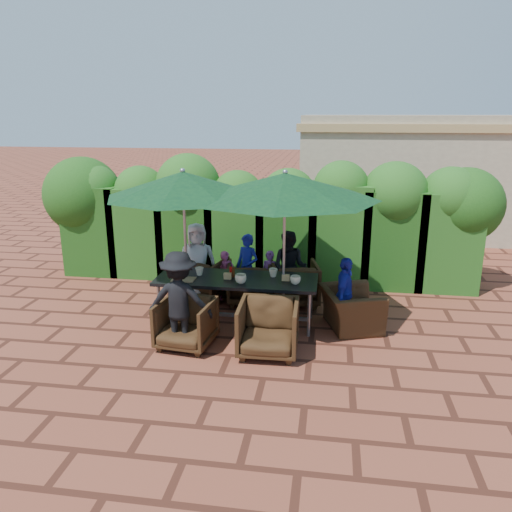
# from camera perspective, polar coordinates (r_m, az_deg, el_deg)

# --- Properties ---
(ground) EXTENTS (80.00, 80.00, 0.00)m
(ground) POSITION_cam_1_polar(r_m,az_deg,el_deg) (8.08, -1.50, -7.71)
(ground) COLOR brown
(ground) RESTS_ON ground
(dining_table) EXTENTS (2.53, 0.90, 0.75)m
(dining_table) POSITION_cam_1_polar(r_m,az_deg,el_deg) (7.89, -2.24, -3.05)
(dining_table) COLOR black
(dining_table) RESTS_ON ground
(umbrella_left) EXTENTS (2.38, 2.38, 2.46)m
(umbrella_left) POSITION_cam_1_polar(r_m,az_deg,el_deg) (7.68, -8.33, 8.08)
(umbrella_left) COLOR gray
(umbrella_left) RESTS_ON ground
(umbrella_right) EXTENTS (2.84, 2.84, 2.46)m
(umbrella_right) POSITION_cam_1_polar(r_m,az_deg,el_deg) (7.42, 3.33, 7.97)
(umbrella_right) COLOR gray
(umbrella_right) RESTS_ON ground
(chair_far_left) EXTENTS (0.93, 0.89, 0.82)m
(chair_far_left) POSITION_cam_1_polar(r_m,az_deg,el_deg) (9.08, -6.28, -2.30)
(chair_far_left) COLOR black
(chair_far_left) RESTS_ON ground
(chair_far_mid) EXTENTS (0.87, 0.83, 0.79)m
(chair_far_mid) POSITION_cam_1_polar(r_m,az_deg,el_deg) (8.85, -0.76, -2.80)
(chair_far_mid) COLOR black
(chair_far_mid) RESTS_ON ground
(chair_far_right) EXTENTS (0.94, 0.90, 0.82)m
(chair_far_right) POSITION_cam_1_polar(r_m,az_deg,el_deg) (8.78, 4.41, -2.89)
(chair_far_right) COLOR black
(chair_far_right) RESTS_ON ground
(chair_near_left) EXTENTS (0.83, 0.79, 0.77)m
(chair_near_left) POSITION_cam_1_polar(r_m,az_deg,el_deg) (7.26, -8.04, -7.40)
(chair_near_left) COLOR black
(chair_near_left) RESTS_ON ground
(chair_near_right) EXTENTS (0.83, 0.78, 0.84)m
(chair_near_right) POSITION_cam_1_polar(r_m,az_deg,el_deg) (6.97, 1.41, -7.96)
(chair_near_right) COLOR black
(chair_near_right) RESTS_ON ground
(chair_end_right) EXTENTS (0.87, 1.09, 0.83)m
(chair_end_right) POSITION_cam_1_polar(r_m,az_deg,el_deg) (7.93, 10.83, -5.24)
(chair_end_right) COLOR black
(chair_end_right) RESTS_ON ground
(adult_far_left) EXTENTS (0.79, 0.60, 1.41)m
(adult_far_left) POSITION_cam_1_polar(r_m,az_deg,el_deg) (8.89, -6.73, -0.72)
(adult_far_left) COLOR silver
(adult_far_left) RESTS_ON ground
(adult_far_mid) EXTENTS (0.54, 0.50, 1.20)m
(adult_far_mid) POSITION_cam_1_polar(r_m,az_deg,el_deg) (8.88, -1.01, -1.33)
(adult_far_mid) COLOR #1C2298
(adult_far_mid) RESTS_ON ground
(adult_far_right) EXTENTS (0.69, 0.50, 1.30)m
(adult_far_right) POSITION_cam_1_polar(r_m,az_deg,el_deg) (8.71, 3.89, -1.38)
(adult_far_right) COLOR black
(adult_far_right) RESTS_ON ground
(adult_near_left) EXTENTS (0.94, 0.47, 1.43)m
(adult_near_left) POSITION_cam_1_polar(r_m,az_deg,el_deg) (7.12, -8.75, -5.06)
(adult_near_left) COLOR black
(adult_near_left) RESTS_ON ground
(adult_end_right) EXTENTS (0.45, 0.72, 1.15)m
(adult_end_right) POSITION_cam_1_polar(r_m,az_deg,el_deg) (7.81, 10.08, -4.28)
(adult_end_right) COLOR #1C2298
(adult_end_right) RESTS_ON ground
(child_left) EXTENTS (0.39, 0.35, 0.89)m
(child_left) POSITION_cam_1_polar(r_m,az_deg,el_deg) (8.96, -3.49, -2.25)
(child_left) COLOR #DA4D8A
(child_left) RESTS_ON ground
(child_right) EXTENTS (0.38, 0.34, 0.92)m
(child_right) POSITION_cam_1_polar(r_m,az_deg,el_deg) (8.89, 1.58, -2.30)
(child_right) COLOR #8E4493
(child_right) RESTS_ON ground
(pedestrian_a) EXTENTS (1.48, 0.68, 1.53)m
(pedestrian_a) POSITION_cam_1_polar(r_m,az_deg,el_deg) (11.61, 8.74, 3.46)
(pedestrian_a) COLOR green
(pedestrian_a) RESTS_ON ground
(pedestrian_b) EXTENTS (0.98, 0.67, 1.89)m
(pedestrian_b) POSITION_cam_1_polar(r_m,az_deg,el_deg) (11.86, 15.32, 4.25)
(pedestrian_b) COLOR #DA4D8A
(pedestrian_b) RESTS_ON ground
(pedestrian_c) EXTENTS (0.98, 1.08, 1.57)m
(pedestrian_c) POSITION_cam_1_polar(r_m,az_deg,el_deg) (11.90, 17.08, 3.36)
(pedestrian_c) COLOR gray
(pedestrian_c) RESTS_ON ground
(cup_a) EXTENTS (0.16, 0.16, 0.13)m
(cup_a) POSITION_cam_1_polar(r_m,az_deg,el_deg) (7.92, -9.05, -2.09)
(cup_a) COLOR beige
(cup_a) RESTS_ON dining_table
(cup_b) EXTENTS (0.14, 0.14, 0.13)m
(cup_b) POSITION_cam_1_polar(r_m,az_deg,el_deg) (8.03, -6.48, -1.75)
(cup_b) COLOR beige
(cup_b) RESTS_ON dining_table
(cup_c) EXTENTS (0.18, 0.18, 0.14)m
(cup_c) POSITION_cam_1_polar(r_m,az_deg,el_deg) (7.61, -1.76, -2.61)
(cup_c) COLOR beige
(cup_c) RESTS_ON dining_table
(cup_d) EXTENTS (0.14, 0.14, 0.13)m
(cup_d) POSITION_cam_1_polar(r_m,az_deg,el_deg) (7.91, 1.97, -1.91)
(cup_d) COLOR beige
(cup_d) RESTS_ON dining_table
(cup_e) EXTENTS (0.16, 0.16, 0.13)m
(cup_e) POSITION_cam_1_polar(r_m,az_deg,el_deg) (7.60, 4.52, -2.74)
(cup_e) COLOR beige
(cup_e) RESTS_ON dining_table
(ketchup_bottle) EXTENTS (0.04, 0.04, 0.17)m
(ketchup_bottle) POSITION_cam_1_polar(r_m,az_deg,el_deg) (7.89, -2.90, -1.83)
(ketchup_bottle) COLOR #B20C0A
(ketchup_bottle) RESTS_ON dining_table
(sauce_bottle) EXTENTS (0.04, 0.04, 0.17)m
(sauce_bottle) POSITION_cam_1_polar(r_m,az_deg,el_deg) (7.89, -2.61, -1.83)
(sauce_bottle) COLOR #4C230C
(sauce_bottle) RESTS_ON dining_table
(serving_tray) EXTENTS (0.35, 0.25, 0.02)m
(serving_tray) POSITION_cam_1_polar(r_m,az_deg,el_deg) (7.85, -8.28, -2.65)
(serving_tray) COLOR olive
(serving_tray) RESTS_ON dining_table
(number_block_left) EXTENTS (0.12, 0.06, 0.10)m
(number_block_left) POSITION_cam_1_polar(r_m,az_deg,el_deg) (7.81, -3.26, -2.30)
(number_block_left) COLOR tan
(number_block_left) RESTS_ON dining_table
(number_block_right) EXTENTS (0.12, 0.06, 0.10)m
(number_block_right) POSITION_cam_1_polar(r_m,az_deg,el_deg) (7.73, 3.42, -2.48)
(number_block_right) COLOR tan
(number_block_right) RESTS_ON dining_table
(hedge_wall) EXTENTS (9.10, 1.60, 2.50)m
(hedge_wall) POSITION_cam_1_polar(r_m,az_deg,el_deg) (9.89, 0.23, 4.89)
(hedge_wall) COLOR #163E11
(hedge_wall) RESTS_ON ground
(building) EXTENTS (6.20, 3.08, 3.20)m
(building) POSITION_cam_1_polar(r_m,az_deg,el_deg) (14.53, 17.40, 8.80)
(building) COLOR #C0B08F
(building) RESTS_ON ground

